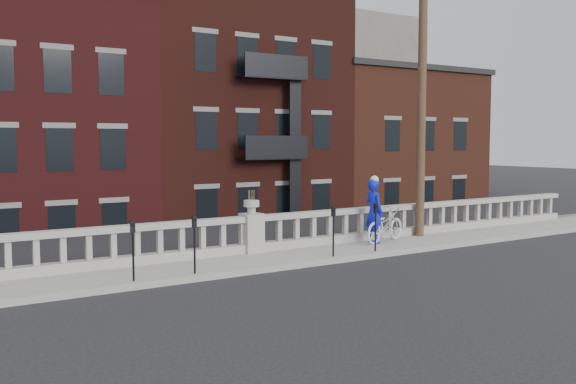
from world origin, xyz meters
TOP-DOWN VIEW (x-y plane):
  - ground at (0.00, 0.00)m, footprint 120.00×120.00m
  - sidewalk at (0.00, 3.00)m, footprint 32.00×2.20m
  - balustrade at (0.00, 3.95)m, footprint 28.00×0.34m
  - planter_pedestal at (0.00, 3.95)m, footprint 0.55×0.55m
  - lower_level at (0.56, 23.04)m, footprint 80.00×44.00m
  - utility_pole at (6.20, 3.60)m, footprint 1.60×0.28m
  - parking_meter_b at (-4.09, 2.15)m, footprint 0.10×0.09m
  - parking_meter_c at (-2.59, 2.15)m, footprint 0.10×0.09m
  - parking_meter_d at (1.52, 2.15)m, footprint 0.10×0.09m
  - parking_meter_e at (3.02, 2.15)m, footprint 0.10×0.09m
  - bicycle at (4.37, 3.26)m, footprint 2.16×1.32m
  - cyclist at (3.94, 3.28)m, footprint 0.53×0.75m

SIDE VIEW (x-z plane):
  - ground at x=0.00m, z-range 0.00..0.00m
  - sidewalk at x=0.00m, z-range 0.00..0.15m
  - balustrade at x=0.00m, z-range 0.13..1.16m
  - bicycle at x=4.37m, z-range 0.15..1.22m
  - planter_pedestal at x=0.00m, z-range -0.05..1.71m
  - parking_meter_b at x=-4.09m, z-range 0.32..1.68m
  - parking_meter_c at x=-2.59m, z-range 0.32..1.68m
  - parking_meter_d at x=1.52m, z-range 0.32..1.68m
  - parking_meter_e at x=3.02m, z-range 0.32..1.68m
  - cyclist at x=3.94m, z-range 0.15..2.12m
  - lower_level at x=0.56m, z-range -7.77..13.03m
  - utility_pole at x=6.20m, z-range 0.24..10.24m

